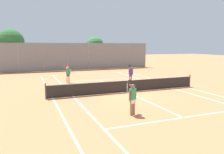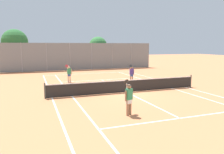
{
  "view_description": "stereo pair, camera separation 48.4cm",
  "coord_description": "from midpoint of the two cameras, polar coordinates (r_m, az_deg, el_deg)",
  "views": [
    {
      "loc": [
        -7.08,
        -14.71,
        3.52
      ],
      "look_at": [
        -0.64,
        1.5,
        1.0
      ],
      "focal_mm": 35.0,
      "sensor_mm": 36.0,
      "label": 1
    },
    {
      "loc": [
        -6.62,
        -14.89,
        3.52
      ],
      "look_at": [
        -0.64,
        1.5,
        1.0
      ],
      "focal_mm": 35.0,
      "sensor_mm": 36.0,
      "label": 2
    }
  ],
  "objects": [
    {
      "name": "player_far_right",
      "position": [
        20.76,
        5.79,
        1.0
      ],
      "size": [
        0.73,
        0.72,
        1.77
      ],
      "color": "tan",
      "rests_on": "ground"
    },
    {
      "name": "court_line_markings",
      "position": [
        16.68,
        4.69,
        -3.98
      ],
      "size": [
        11.1,
        23.9,
        0.01
      ],
      "color": "silver",
      "rests_on": "ground"
    },
    {
      "name": "loose_tennis_ball_1",
      "position": [
        19.0,
        -1.0,
        -2.36
      ],
      "size": [
        0.07,
        0.07,
        0.07
      ],
      "primitive_type": "sphere",
      "color": "#D1DB33",
      "rests_on": "ground"
    },
    {
      "name": "tennis_net",
      "position": [
        16.59,
        4.71,
        -2.27
      ],
      "size": [
        12.0,
        0.1,
        1.07
      ],
      "color": "#474C47",
      "rests_on": "ground"
    },
    {
      "name": "ground_plane",
      "position": [
        16.69,
        4.69,
        -3.99
      ],
      "size": [
        120.0,
        120.0,
        0.0
      ],
      "primitive_type": "plane",
      "color": "#CC7A4C"
    },
    {
      "name": "player_near_side",
      "position": [
        11.1,
        5.68,
        -5.34
      ],
      "size": [
        0.5,
        0.86,
        1.77
      ],
      "color": "#936B4C",
      "rests_on": "ground"
    },
    {
      "name": "back_fence",
      "position": [
        32.01,
        -7.71,
        5.34
      ],
      "size": [
        22.36,
        0.08,
        3.9
      ],
      "color": "gray",
      "rests_on": "ground"
    },
    {
      "name": "player_far_left",
      "position": [
        21.18,
        -10.52,
        1.05
      ],
      "size": [
        0.68,
        0.73,
        1.77
      ],
      "color": "beige",
      "rests_on": "ground"
    },
    {
      "name": "tree_behind_left",
      "position": [
        33.4,
        -23.58,
        8.24
      ],
      "size": [
        3.55,
        3.55,
        5.78
      ],
      "color": "brown",
      "rests_on": "ground"
    },
    {
      "name": "tree_behind_right",
      "position": [
        35.81,
        -3.44,
        8.01
      ],
      "size": [
        2.94,
        2.94,
        4.94
      ],
      "color": "brown",
      "rests_on": "ground"
    }
  ]
}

